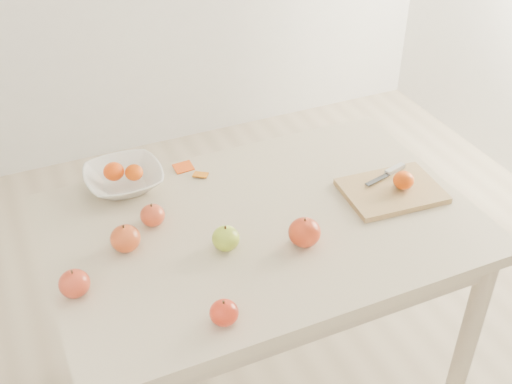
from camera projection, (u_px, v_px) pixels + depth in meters
name	position (u px, v px, depth m)	size (l,w,h in m)	color
table	(263.00, 248.00, 1.87)	(1.20, 0.80, 0.75)	beige
cutting_board	(392.00, 191.00, 1.92)	(0.29, 0.21, 0.02)	tan
board_tangerine	(403.00, 180.00, 1.90)	(0.06, 0.06, 0.05)	#D35307
fruit_bowl	(124.00, 179.00, 1.94)	(0.23, 0.23, 0.06)	white
bowl_tangerine_near	(114.00, 171.00, 1.92)	(0.06, 0.06, 0.06)	#D34007
bowl_tangerine_far	(134.00, 172.00, 1.92)	(0.06, 0.06, 0.05)	#C74E07
orange_peel_a	(183.00, 168.00, 2.03)	(0.06, 0.04, 0.00)	#DA490F
orange_peel_b	(201.00, 175.00, 2.00)	(0.04, 0.04, 0.00)	#C6640E
paring_knife	(392.00, 171.00, 1.98)	(0.17, 0.06, 0.01)	silver
apple_green	(226.00, 238.00, 1.70)	(0.08, 0.08, 0.07)	#6B9B17
apple_red_e	(305.00, 232.00, 1.71)	(0.09, 0.09, 0.08)	maroon
apple_red_b	(125.00, 238.00, 1.70)	(0.08, 0.08, 0.07)	maroon
apple_red_d	(74.00, 284.00, 1.56)	(0.08, 0.08, 0.07)	maroon
apple_red_a	(152.00, 215.00, 1.79)	(0.07, 0.07, 0.06)	maroon
apple_red_c	(224.00, 313.00, 1.49)	(0.07, 0.07, 0.06)	#9E0707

